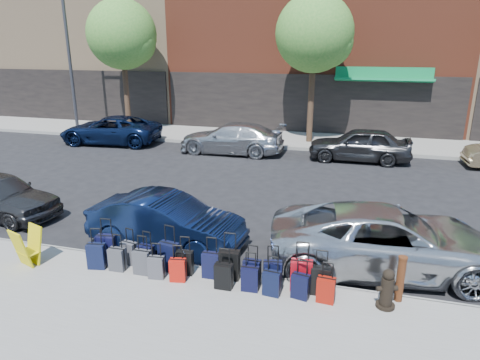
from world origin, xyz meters
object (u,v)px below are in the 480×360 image
(suitcase_front_5, at_px, (211,265))
(car_near_2, at_px, (387,240))
(fire_hydrant, at_px, (387,290))
(car_far_1, at_px, (231,138))
(car_far_2, at_px, (360,144))
(display_rack, at_px, (28,247))
(tree_left, at_px, (124,36))
(car_near_1, at_px, (166,221))
(car_far_0, at_px, (110,130))
(streetlight, at_px, (72,51))
(tree_center, at_px, (317,35))
(bollard, at_px, (401,278))

(suitcase_front_5, distance_m, car_near_2, 4.07)
(fire_hydrant, bearing_deg, car_far_1, 99.58)
(car_near_2, bearing_deg, car_far_2, -3.46)
(display_rack, bearing_deg, tree_left, 130.03)
(display_rack, height_order, car_near_1, car_near_1)
(car_far_0, xyz_separation_m, car_far_2, (12.62, -0.13, 0.03))
(car_far_2, bearing_deg, streetlight, -97.90)
(streetlight, bearing_deg, car_near_2, -35.75)
(fire_hydrant, bearing_deg, car_far_2, 73.11)
(car_far_0, bearing_deg, tree_center, 99.27)
(tree_center, bearing_deg, display_rack, -107.91)
(car_near_1, bearing_deg, car_far_2, -20.55)
(bollard, bearing_deg, tree_center, 103.15)
(tree_center, relative_size, car_far_2, 1.64)
(tree_center, xyz_separation_m, car_far_2, (2.41, -2.79, -4.66))
(display_rack, bearing_deg, car_far_0, 132.93)
(tree_left, bearing_deg, streetlight, -166.61)
(car_far_2, bearing_deg, tree_left, -102.58)
(streetlight, bearing_deg, fire_hydrant, -39.86)
(car_near_2, distance_m, car_far_1, 11.74)
(car_near_2, bearing_deg, streetlight, 46.65)
(display_rack, relative_size, car_near_2, 0.17)
(tree_left, relative_size, tree_center, 1.00)
(bollard, relative_size, car_far_0, 0.19)
(bollard, bearing_deg, tree_left, 134.26)
(streetlight, bearing_deg, tree_center, 2.98)
(car_near_1, relative_size, car_far_0, 0.78)
(car_near_1, xyz_separation_m, car_far_2, (4.71, 10.07, 0.08))
(suitcase_front_5, bearing_deg, streetlight, 131.89)
(streetlight, bearing_deg, car_near_1, -47.50)
(car_far_0, bearing_deg, car_far_2, 84.10)
(tree_center, distance_m, car_near_1, 13.90)
(fire_hydrant, xyz_separation_m, display_rack, (-7.87, -0.44, 0.07))
(bollard, bearing_deg, car_far_2, 94.53)
(car_far_1, bearing_deg, car_far_2, 91.34)
(tree_left, xyz_separation_m, suitcase_front_5, (9.93, -14.32, -4.97))
(suitcase_front_5, xyz_separation_m, bollard, (3.88, 0.15, 0.21))
(car_far_1, distance_m, car_far_2, 5.92)
(tree_left, distance_m, car_far_2, 14.00)
(fire_hydrant, bearing_deg, display_rack, 163.12)
(bollard, relative_size, display_rack, 1.07)
(streetlight, height_order, car_far_1, streetlight)
(tree_left, relative_size, display_rack, 8.08)
(car_near_1, distance_m, car_far_0, 12.91)
(tree_left, bearing_deg, car_far_2, -12.18)
(tree_center, height_order, car_near_1, tree_center)
(bollard, xyz_separation_m, car_far_0, (-13.52, 11.51, 0.07))
(bollard, bearing_deg, suitcase_front_5, -177.80)
(tree_left, relative_size, bollard, 7.53)
(bollard, distance_m, car_far_2, 11.42)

